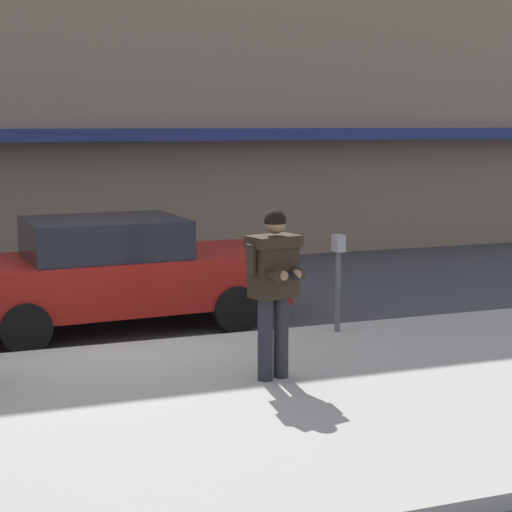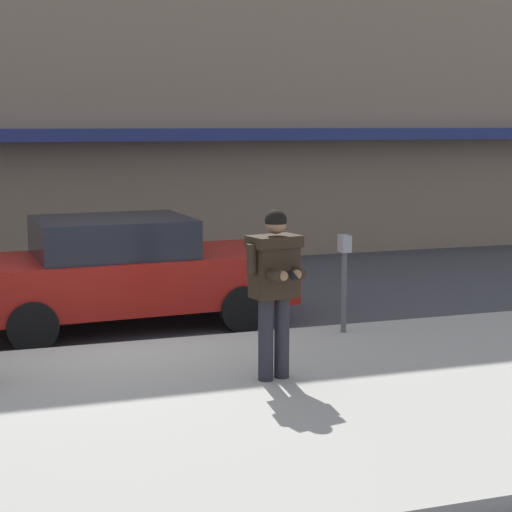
{
  "view_description": "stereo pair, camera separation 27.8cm",
  "coord_description": "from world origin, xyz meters",
  "views": [
    {
      "loc": [
        -1.88,
        -10.4,
        2.81
      ],
      "look_at": [
        1.06,
        -2.4,
        1.49
      ],
      "focal_mm": 60.0,
      "sensor_mm": 36.0,
      "label": 1
    },
    {
      "loc": [
        -1.62,
        -10.5,
        2.81
      ],
      "look_at": [
        1.06,
        -2.4,
        1.49
      ],
      "focal_mm": 60.0,
      "sensor_mm": 36.0,
      "label": 2
    }
  ],
  "objects": [
    {
      "name": "ground_plane",
      "position": [
        0.0,
        0.0,
        0.0
      ],
      "size": [
        80.0,
        80.0,
        0.0
      ],
      "primitive_type": "plane",
      "color": "#3D3D42"
    },
    {
      "name": "sidewalk",
      "position": [
        1.0,
        -2.85,
        0.07
      ],
      "size": [
        32.0,
        5.3,
        0.14
      ],
      "primitive_type": "cube",
      "color": "#99968E",
      "rests_on": "ground"
    },
    {
      "name": "curb_paint_line",
      "position": [
        1.0,
        0.05,
        0.0
      ],
      "size": [
        28.0,
        0.12,
        0.01
      ],
      "primitive_type": "cube",
      "color": "silver",
      "rests_on": "ground"
    },
    {
      "name": "storefront_facade",
      "position": [
        1.0,
        8.49,
        5.1
      ],
      "size": [
        28.0,
        4.7,
        10.22
      ],
      "color": "#84705B",
      "rests_on": "ground"
    },
    {
      "name": "parked_sedan_mid",
      "position": [
        0.3,
        1.15,
        0.79
      ],
      "size": [
        4.6,
        2.13,
        1.54
      ],
      "color": "maroon",
      "rests_on": "ground"
    },
    {
      "name": "man_texting_on_phone",
      "position": [
        1.31,
        -2.26,
        1.25
      ],
      "size": [
        0.64,
        0.63,
        1.81
      ],
      "color": "#23232B",
      "rests_on": "sidewalk"
    },
    {
      "name": "parking_meter",
      "position": [
        2.85,
        -0.6,
        0.97
      ],
      "size": [
        0.12,
        0.18,
        1.27
      ],
      "color": "#4C4C51",
      "rests_on": "sidewalk"
    }
  ]
}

